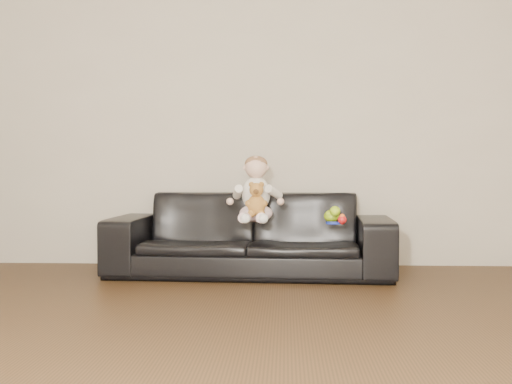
{
  "coord_description": "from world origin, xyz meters",
  "views": [
    {
      "loc": [
        0.34,
        -2.52,
        0.78
      ],
      "look_at": [
        0.12,
        2.15,
        0.62
      ],
      "focal_mm": 45.0,
      "sensor_mm": 36.0,
      "label": 1
    }
  ],
  "objects_px": {
    "toy_blue_disc": "(333,223)",
    "baby": "(256,193)",
    "toy_green": "(331,216)",
    "toy_rattle": "(342,220)",
    "sofa": "(251,234)",
    "teddy_bear": "(256,200)"
  },
  "relations": [
    {
      "from": "toy_blue_disc",
      "to": "baby",
      "type": "bearing_deg",
      "value": 167.67
    },
    {
      "from": "toy_green",
      "to": "toy_rattle",
      "type": "bearing_deg",
      "value": -67.42
    },
    {
      "from": "sofa",
      "to": "toy_rattle",
      "type": "bearing_deg",
      "value": -18.85
    },
    {
      "from": "sofa",
      "to": "toy_rattle",
      "type": "height_order",
      "value": "sofa"
    },
    {
      "from": "baby",
      "to": "teddy_bear",
      "type": "distance_m",
      "value": 0.15
    },
    {
      "from": "sofa",
      "to": "toy_blue_disc",
      "type": "bearing_deg",
      "value": -18.68
    },
    {
      "from": "toy_green",
      "to": "toy_rattle",
      "type": "xyz_separation_m",
      "value": [
        0.06,
        -0.15,
        -0.01
      ]
    },
    {
      "from": "sofa",
      "to": "baby",
      "type": "relative_size",
      "value": 4.3
    },
    {
      "from": "teddy_bear",
      "to": "toy_rattle",
      "type": "distance_m",
      "value": 0.62
    },
    {
      "from": "baby",
      "to": "toy_blue_disc",
      "type": "height_order",
      "value": "baby"
    },
    {
      "from": "toy_rattle",
      "to": "sofa",
      "type": "bearing_deg",
      "value": 158.39
    },
    {
      "from": "sofa",
      "to": "teddy_bear",
      "type": "distance_m",
      "value": 0.38
    },
    {
      "from": "sofa",
      "to": "teddy_bear",
      "type": "relative_size",
      "value": 8.76
    },
    {
      "from": "sofa",
      "to": "teddy_bear",
      "type": "bearing_deg",
      "value": -75.48
    },
    {
      "from": "sofa",
      "to": "toy_blue_disc",
      "type": "xyz_separation_m",
      "value": [
        0.6,
        -0.23,
        0.1
      ]
    },
    {
      "from": "sofa",
      "to": "toy_green",
      "type": "bearing_deg",
      "value": -7.51
    },
    {
      "from": "toy_blue_disc",
      "to": "sofa",
      "type": "bearing_deg",
      "value": 158.56
    },
    {
      "from": "sofa",
      "to": "toy_green",
      "type": "distance_m",
      "value": 0.62
    },
    {
      "from": "sofa",
      "to": "toy_blue_disc",
      "type": "distance_m",
      "value": 0.65
    },
    {
      "from": "baby",
      "to": "toy_green",
      "type": "relative_size",
      "value": 3.66
    },
    {
      "from": "toy_green",
      "to": "toy_rattle",
      "type": "height_order",
      "value": "toy_green"
    },
    {
      "from": "sofa",
      "to": "toy_green",
      "type": "height_order",
      "value": "sofa"
    }
  ]
}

